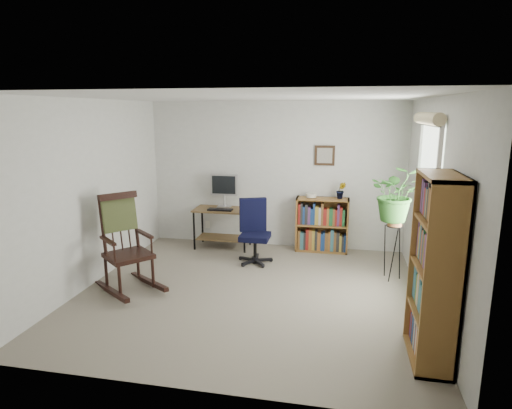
% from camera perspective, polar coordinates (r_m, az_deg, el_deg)
% --- Properties ---
extents(floor, '(4.20, 4.00, 0.00)m').
position_cam_1_polar(floor, '(5.53, -0.82, -11.58)').
color(floor, gray).
rests_on(floor, ground).
extents(ceiling, '(4.20, 4.00, 0.00)m').
position_cam_1_polar(ceiling, '(5.06, -0.91, 14.13)').
color(ceiling, silver).
rests_on(ceiling, ground).
extents(wall_back, '(4.20, 0.00, 2.40)m').
position_cam_1_polar(wall_back, '(7.10, 2.52, 3.91)').
color(wall_back, silver).
rests_on(wall_back, ground).
extents(wall_front, '(4.20, 0.00, 2.40)m').
position_cam_1_polar(wall_front, '(3.30, -8.19, -6.25)').
color(wall_front, silver).
rests_on(wall_front, ground).
extents(wall_left, '(0.00, 4.00, 2.40)m').
position_cam_1_polar(wall_left, '(5.96, -21.04, 1.44)').
color(wall_left, silver).
rests_on(wall_left, ground).
extents(wall_right, '(0.00, 4.00, 2.40)m').
position_cam_1_polar(wall_right, '(5.16, 22.61, -0.28)').
color(wall_right, silver).
rests_on(wall_right, ground).
extents(window, '(0.12, 1.20, 1.50)m').
position_cam_1_polar(window, '(5.40, 21.76, 2.49)').
color(window, silver).
rests_on(window, wall_right).
extents(desk, '(0.92, 0.51, 0.66)m').
position_cam_1_polar(desk, '(7.16, -4.48, -3.15)').
color(desk, brown).
rests_on(desk, floor).
extents(monitor, '(0.46, 0.16, 0.56)m').
position_cam_1_polar(monitor, '(7.16, -4.26, 1.87)').
color(monitor, '#AEADB2').
rests_on(monitor, desk).
extents(keyboard, '(0.40, 0.15, 0.02)m').
position_cam_1_polar(keyboard, '(6.97, -4.80, -0.68)').
color(keyboard, black).
rests_on(keyboard, desk).
extents(office_chair, '(0.68, 0.68, 0.97)m').
position_cam_1_polar(office_chair, '(6.37, -0.13, -3.63)').
color(office_chair, black).
rests_on(office_chair, floor).
extents(rocking_chair, '(1.25, 1.19, 1.26)m').
position_cam_1_polar(rocking_chair, '(5.62, -16.74, -4.88)').
color(rocking_chair, black).
rests_on(rocking_chair, floor).
extents(low_bookshelf, '(0.84, 0.28, 0.88)m').
position_cam_1_polar(low_bookshelf, '(7.00, 8.78, -2.69)').
color(low_bookshelf, brown).
rests_on(low_bookshelf, floor).
extents(tall_bookshelf, '(0.32, 0.75, 1.72)m').
position_cam_1_polar(tall_bookshelf, '(4.15, 22.71, -8.08)').
color(tall_bookshelf, brown).
rests_on(tall_bookshelf, floor).
extents(plant_stand, '(0.25, 0.25, 0.88)m').
position_cam_1_polar(plant_stand, '(6.07, 17.78, -5.55)').
color(plant_stand, black).
rests_on(plant_stand, floor).
extents(spider_plant, '(1.69, 1.88, 1.46)m').
position_cam_1_polar(spider_plant, '(5.83, 18.49, 4.85)').
color(spider_plant, '#295E21').
rests_on(spider_plant, plant_stand).
extents(potted_plant_small, '(0.13, 0.24, 0.11)m').
position_cam_1_polar(potted_plant_small, '(6.90, 11.25, 1.20)').
color(potted_plant_small, '#295E21').
rests_on(potted_plant_small, low_bookshelf).
extents(framed_picture, '(0.32, 0.04, 0.32)m').
position_cam_1_polar(framed_picture, '(6.95, 9.14, 6.46)').
color(framed_picture, black).
rests_on(framed_picture, wall_back).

